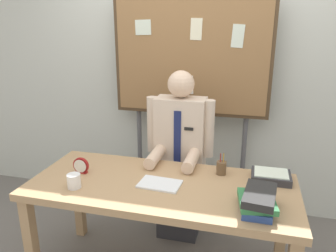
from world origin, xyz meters
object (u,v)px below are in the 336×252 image
Objects in this scene: bulletin_board at (191,61)px; coffee_mug at (74,181)px; paper_tray at (271,176)px; desk at (162,195)px; open_notebook at (160,184)px; person at (180,163)px; desk_clock at (81,166)px; pen_holder at (221,168)px; book_stack at (258,201)px.

bulletin_board is 1.44m from coffee_mug.
bulletin_board is 7.73× the size of paper_tray.
desk is 0.76m from paper_tray.
bulletin_board is at bearing 134.41° from paper_tray.
open_notebook is at bearing -90.34° from bulletin_board.
open_notebook is at bearing -90.58° from person.
desk_clock is 1.00m from pen_holder.
pen_holder is (0.37, 0.24, 0.14)m from desk.
paper_tray is at bearing 18.67° from desk.
person is at bearing 42.58° from desk_clock.
coffee_mug is at bearing -159.64° from desk.
person is 12.50× the size of desk_clock.
bulletin_board is (-0.00, 0.96, 0.80)m from desk.
person is 8.96× the size of pen_holder.
open_notebook is at bearing -106.42° from desk.
bulletin_board is 1.45m from book_stack.
desk is 0.88× the size of bulletin_board.
pen_holder reaches higher than open_notebook.
paper_tray is (1.24, 0.44, -0.02)m from coffee_mug.
bulletin_board is 17.51× the size of desk_clock.
bulletin_board is at bearing 90.00° from person.
bulletin_board is at bearing 89.66° from open_notebook.
book_stack reaches higher than paper_tray.
desk is 1.24× the size of person.
pen_holder is (0.37, -0.32, 0.14)m from person.
desk is at bearing 73.58° from open_notebook.
pen_holder is (0.38, 0.26, 0.04)m from open_notebook.
paper_tray is (0.71, 0.26, 0.02)m from open_notebook.
coffee_mug is (-1.15, -0.02, -0.02)m from book_stack.
bulletin_board is at bearing 65.31° from coffee_mug.
desk_clock reaches higher than paper_tray.
desk_clock is (-0.60, -0.55, 0.14)m from person.
book_stack is 1.18× the size of paper_tray.
person is at bearing 139.13° from pen_holder.
book_stack is 0.43m from paper_tray.
desk is at bearing -161.33° from paper_tray.
person is 5.24× the size of open_notebook.
pen_holder is at bearing 33.38° from desk.
book_stack reaches higher than coffee_mug.
open_notebook is 0.46m from pen_holder.
person is at bearing 90.00° from desk.
person is 0.79m from paper_tray.
person is 0.98m from book_stack.
coffee_mug reaches higher than desk.
pen_holder is (0.97, 0.23, -0.00)m from desk_clock.
coffee_mug is (-0.53, -0.76, 0.14)m from person.
pen_holder is at bearing 35.06° from open_notebook.
desk_clock is (-0.60, -0.95, -0.66)m from bulletin_board.
book_stack is at bearing 0.83° from coffee_mug.
open_notebook is 1.05× the size of paper_tray.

